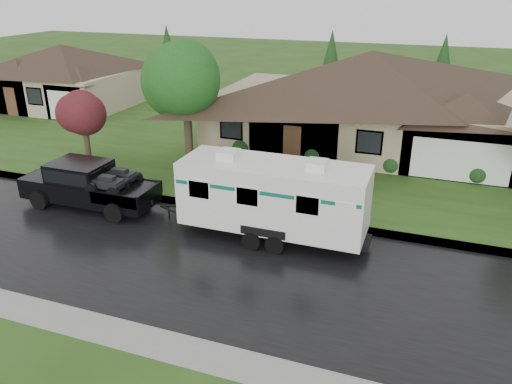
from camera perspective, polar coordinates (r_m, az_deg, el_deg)
ground at (r=19.74m, az=0.23°, el=-5.70°), size 140.00×140.00×0.00m
road at (r=18.12m, az=-1.92°, el=-8.55°), size 140.00×8.00×0.01m
curb at (r=21.61m, az=2.25°, el=-2.83°), size 140.00×0.50×0.15m
lawn at (r=33.20m, az=9.04°, el=6.27°), size 140.00×26.00×0.15m
house_main at (r=30.91m, az=13.25°, el=11.44°), size 19.44×10.80×6.90m
house_far at (r=42.88m, az=-21.03°, el=12.81°), size 10.80×8.64×5.80m
tree_left_green at (r=26.55m, az=-8.06°, el=12.57°), size 4.02×4.02×6.66m
tree_red at (r=28.76m, az=-19.21°, el=8.73°), size 2.49×2.49×4.13m
shrub_row at (r=27.36m, az=10.82°, el=3.76°), size 13.60×1.00×1.00m
pickup_truck at (r=23.62m, az=-18.78°, el=0.96°), size 6.20×2.36×2.07m
travel_trailer at (r=19.34m, az=2.02°, el=-0.36°), size 7.65×2.69×3.43m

